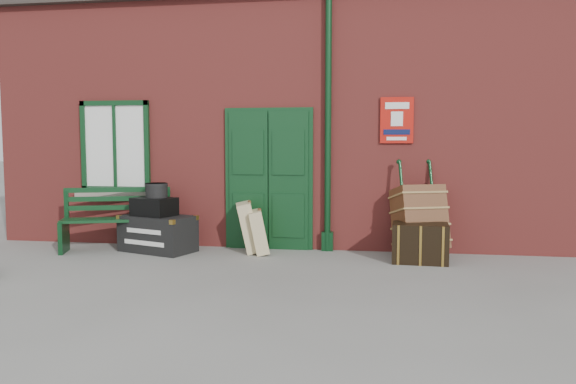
% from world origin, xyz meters
% --- Properties ---
extents(ground, '(80.00, 80.00, 0.00)m').
position_xyz_m(ground, '(0.00, 0.00, 0.00)').
color(ground, gray).
rests_on(ground, ground).
extents(station_building, '(10.30, 4.30, 4.36)m').
position_xyz_m(station_building, '(-0.00, 3.49, 2.16)').
color(station_building, '#A03833').
rests_on(station_building, ground).
extents(bench, '(1.74, 1.00, 1.03)m').
position_xyz_m(bench, '(-2.67, 0.97, 0.52)').
color(bench, '#0D3217').
rests_on(bench, ground).
extents(houdini_trunk, '(1.28, 0.97, 0.57)m').
position_xyz_m(houdini_trunk, '(-1.98, 0.96, 0.28)').
color(houdini_trunk, black).
rests_on(houdini_trunk, ground).
extents(strongbox, '(0.74, 0.64, 0.28)m').
position_xyz_m(strongbox, '(-2.03, 0.96, 0.71)').
color(strongbox, black).
rests_on(strongbox, houdini_trunk).
extents(hatbox, '(0.43, 0.43, 0.23)m').
position_xyz_m(hatbox, '(-2.00, 0.99, 0.96)').
color(hatbox, black).
rests_on(hatbox, strongbox).
extents(suitcase_back, '(0.51, 0.63, 0.79)m').
position_xyz_m(suitcase_back, '(-0.56, 1.12, 0.40)').
color(suitcase_back, '#C7B382').
rests_on(suitcase_back, ground).
extents(suitcase_front, '(0.44, 0.56, 0.68)m').
position_xyz_m(suitcase_front, '(-0.38, 1.02, 0.34)').
color(suitcase_front, '#C7B382').
rests_on(suitcase_front, ground).
extents(porter_trolley, '(0.91, 0.94, 1.42)m').
position_xyz_m(porter_trolley, '(2.05, 1.21, 0.55)').
color(porter_trolley, black).
rests_on(porter_trolley, ground).
extents(dark_trunk, '(0.80, 0.55, 0.56)m').
position_xyz_m(dark_trunk, '(2.03, 0.79, 0.28)').
color(dark_trunk, black).
rests_on(dark_trunk, ground).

